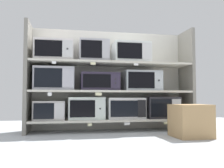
# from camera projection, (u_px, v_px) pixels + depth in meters

# --- Properties ---
(ground) EXTENTS (6.39, 6.00, 0.02)m
(ground) POSITION_uv_depth(u_px,v_px,m) (129.00, 144.00, 2.65)
(ground) COLOR #B2B7BC
(back_panel) EXTENTS (2.59, 0.04, 1.58)m
(back_panel) POSITION_uv_depth(u_px,v_px,m) (109.00, 80.00, 3.93)
(back_panel) COLOR beige
(back_panel) RESTS_ON ground
(upright_left) EXTENTS (0.05, 0.48, 1.58)m
(upright_left) POSITION_uv_depth(u_px,v_px,m) (28.00, 77.00, 3.45)
(upright_left) COLOR gray
(upright_left) RESTS_ON ground
(upright_right) EXTENTS (0.05, 0.48, 1.58)m
(upright_right) POSITION_uv_depth(u_px,v_px,m) (187.00, 80.00, 3.90)
(upright_right) COLOR gray
(upright_right) RESTS_ON ground
(shelf_0) EXTENTS (2.39, 0.48, 0.03)m
(shelf_0) POSITION_uv_depth(u_px,v_px,m) (112.00, 120.00, 3.64)
(shelf_0) COLOR beige
(shelf_0) RESTS_ON ground
(microwave_0) EXTENTS (0.44, 0.34, 0.27)m
(microwave_0) POSITION_uv_depth(u_px,v_px,m) (49.00, 110.00, 3.48)
(microwave_0) COLOR beige
(microwave_0) RESTS_ON shelf_0
(microwave_1) EXTENTS (0.53, 0.35, 0.32)m
(microwave_1) POSITION_uv_depth(u_px,v_px,m) (86.00, 108.00, 3.58)
(microwave_1) COLOR silver
(microwave_1) RESTS_ON shelf_0
(microwave_2) EXTENTS (0.56, 0.34, 0.32)m
(microwave_2) POSITION_uv_depth(u_px,v_px,m) (125.00, 108.00, 3.69)
(microwave_2) COLOR silver
(microwave_2) RESTS_ON shelf_0
(microwave_3) EXTENTS (0.51, 0.35, 0.33)m
(microwave_3) POSITION_uv_depth(u_px,v_px,m) (162.00, 107.00, 3.79)
(microwave_3) COLOR #2E2C33
(microwave_3) RESTS_ON shelf_0
(price_tag_0) EXTENTS (0.06, 0.00, 0.04)m
(price_tag_0) POSITION_uv_depth(u_px,v_px,m) (90.00, 125.00, 3.33)
(price_tag_0) COLOR beige
(price_tag_1) EXTENTS (0.08, 0.00, 0.04)m
(price_tag_1) POSITION_uv_depth(u_px,v_px,m) (127.00, 124.00, 3.43)
(price_tag_1) COLOR white
(price_tag_2) EXTENTS (0.08, 0.00, 0.03)m
(price_tag_2) POSITION_uv_depth(u_px,v_px,m) (167.00, 123.00, 3.54)
(price_tag_2) COLOR beige
(shelf_1) EXTENTS (2.39, 0.48, 0.03)m
(shelf_1) POSITION_uv_depth(u_px,v_px,m) (112.00, 92.00, 3.67)
(shelf_1) COLOR beige
(microwave_4) EXTENTS (0.56, 0.39, 0.33)m
(microwave_4) POSITION_uv_depth(u_px,v_px,m) (54.00, 79.00, 3.52)
(microwave_4) COLOR #B2B1BB
(microwave_4) RESTS_ON shelf_1
(microwave_5) EXTENTS (0.56, 0.43, 0.26)m
(microwave_5) POSITION_uv_depth(u_px,v_px,m) (99.00, 82.00, 3.63)
(microwave_5) COLOR #2E273A
(microwave_5) RESTS_ON shelf_1
(microwave_6) EXTENTS (0.57, 0.38, 0.30)m
(microwave_6) POSITION_uv_depth(u_px,v_px,m) (142.00, 81.00, 3.76)
(microwave_6) COLOR #B5BEC4
(microwave_6) RESTS_ON shelf_1
(price_tag_3) EXTENTS (0.05, 0.00, 0.05)m
(price_tag_3) POSITION_uv_depth(u_px,v_px,m) (50.00, 94.00, 3.26)
(price_tag_3) COLOR white
(price_tag_4) EXTENTS (0.09, 0.00, 0.04)m
(price_tag_4) POSITION_uv_depth(u_px,v_px,m) (99.00, 94.00, 3.38)
(price_tag_4) COLOR beige
(shelf_2) EXTENTS (2.39, 0.48, 0.03)m
(shelf_2) POSITION_uv_depth(u_px,v_px,m) (112.00, 64.00, 3.69)
(shelf_2) COLOR beige
(microwave_7) EXTENTS (0.55, 0.39, 0.30)m
(microwave_7) POSITION_uv_depth(u_px,v_px,m) (54.00, 51.00, 3.54)
(microwave_7) COLOR silver
(microwave_7) RESTS_ON shelf_2
(microwave_8) EXTENTS (0.43, 0.38, 0.32)m
(microwave_8) POSITION_uv_depth(u_px,v_px,m) (94.00, 52.00, 3.64)
(microwave_8) COLOR #B1B0B7
(microwave_8) RESTS_ON shelf_2
(microwave_9) EXTENTS (0.55, 0.38, 0.32)m
(microwave_9) POSITION_uv_depth(u_px,v_px,m) (131.00, 53.00, 3.75)
(microwave_9) COLOR silver
(microwave_9) RESTS_ON shelf_2
(price_tag_5) EXTENTS (0.06, 0.00, 0.04)m
(price_tag_5) POSITION_uv_depth(u_px,v_px,m) (54.00, 62.00, 3.29)
(price_tag_5) COLOR white
(price_tag_6) EXTENTS (0.07, 0.00, 0.04)m
(price_tag_6) POSITION_uv_depth(u_px,v_px,m) (93.00, 63.00, 3.39)
(price_tag_6) COLOR beige
(price_tag_7) EXTENTS (0.07, 0.00, 0.03)m
(price_tag_7) POSITION_uv_depth(u_px,v_px,m) (136.00, 64.00, 3.50)
(price_tag_7) COLOR white
(shipping_carton) EXTENTS (0.43, 0.43, 0.41)m
(shipping_carton) POSITION_uv_depth(u_px,v_px,m) (190.00, 121.00, 3.08)
(shipping_carton) COLOR tan
(shipping_carton) RESTS_ON ground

